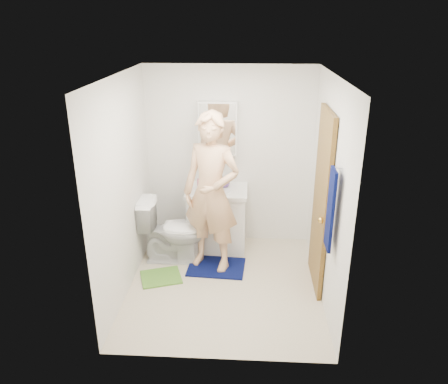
# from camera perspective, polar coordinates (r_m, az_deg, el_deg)

# --- Properties ---
(floor) EXTENTS (2.20, 2.40, 0.02)m
(floor) POSITION_cam_1_polar(r_m,az_deg,el_deg) (5.25, 0.05, -12.13)
(floor) COLOR beige
(floor) RESTS_ON ground
(ceiling) EXTENTS (2.20, 2.40, 0.02)m
(ceiling) POSITION_cam_1_polar(r_m,az_deg,el_deg) (4.39, 0.06, 15.10)
(ceiling) COLOR white
(ceiling) RESTS_ON ground
(wall_back) EXTENTS (2.20, 0.02, 2.40)m
(wall_back) POSITION_cam_1_polar(r_m,az_deg,el_deg) (5.83, 0.73, 4.61)
(wall_back) COLOR silver
(wall_back) RESTS_ON ground
(wall_front) EXTENTS (2.20, 0.02, 2.40)m
(wall_front) POSITION_cam_1_polar(r_m,az_deg,el_deg) (3.59, -1.06, -6.85)
(wall_front) COLOR silver
(wall_front) RESTS_ON ground
(wall_left) EXTENTS (0.02, 2.40, 2.40)m
(wall_left) POSITION_cam_1_polar(r_m,az_deg,el_deg) (4.87, -13.10, 0.51)
(wall_left) COLOR silver
(wall_left) RESTS_ON ground
(wall_right) EXTENTS (0.02, 2.40, 2.40)m
(wall_right) POSITION_cam_1_polar(r_m,az_deg,el_deg) (4.76, 13.52, -0.05)
(wall_right) COLOR silver
(wall_right) RESTS_ON ground
(vanity_cabinet) EXTENTS (0.75, 0.55, 0.80)m
(vanity_cabinet) POSITION_cam_1_polar(r_m,az_deg,el_deg) (5.85, -0.91, -3.73)
(vanity_cabinet) COLOR white
(vanity_cabinet) RESTS_ON floor
(countertop) EXTENTS (0.79, 0.59, 0.05)m
(countertop) POSITION_cam_1_polar(r_m,az_deg,el_deg) (5.68, -0.93, 0.14)
(countertop) COLOR white
(countertop) RESTS_ON vanity_cabinet
(sink_basin) EXTENTS (0.40, 0.40, 0.03)m
(sink_basin) POSITION_cam_1_polar(r_m,az_deg,el_deg) (5.68, -0.94, 0.28)
(sink_basin) COLOR white
(sink_basin) RESTS_ON countertop
(faucet) EXTENTS (0.03, 0.03, 0.12)m
(faucet) POSITION_cam_1_polar(r_m,az_deg,el_deg) (5.82, -0.81, 1.57)
(faucet) COLOR silver
(faucet) RESTS_ON countertop
(medicine_cabinet) EXTENTS (0.50, 0.12, 0.70)m
(medicine_cabinet) POSITION_cam_1_polar(r_m,az_deg,el_deg) (5.66, -0.81, 8.29)
(medicine_cabinet) COLOR white
(medicine_cabinet) RESTS_ON wall_back
(mirror_panel) EXTENTS (0.46, 0.01, 0.66)m
(mirror_panel) POSITION_cam_1_polar(r_m,az_deg,el_deg) (5.60, -0.86, 8.15)
(mirror_panel) COLOR white
(mirror_panel) RESTS_ON wall_back
(door) EXTENTS (0.05, 0.80, 2.05)m
(door) POSITION_cam_1_polar(r_m,az_deg,el_deg) (4.95, 12.55, -1.27)
(door) COLOR brown
(door) RESTS_ON ground
(door_knob) EXTENTS (0.07, 0.07, 0.07)m
(door_knob) POSITION_cam_1_polar(r_m,az_deg,el_deg) (4.69, 12.56, -3.64)
(door_knob) COLOR gold
(door_knob) RESTS_ON door
(towel) EXTENTS (0.03, 0.24, 0.80)m
(towel) POSITION_cam_1_polar(r_m,az_deg,el_deg) (4.21, 13.75, -2.27)
(towel) COLOR #070E46
(towel) RESTS_ON wall_right
(towel_hook) EXTENTS (0.06, 0.02, 0.02)m
(towel_hook) POSITION_cam_1_polar(r_m,az_deg,el_deg) (4.07, 14.83, 3.13)
(towel_hook) COLOR silver
(towel_hook) RESTS_ON wall_right
(toilet) EXTENTS (0.82, 0.47, 0.84)m
(toilet) POSITION_cam_1_polar(r_m,az_deg,el_deg) (5.59, -6.70, -4.99)
(toilet) COLOR white
(toilet) RESTS_ON floor
(bath_mat) EXTENTS (0.73, 0.54, 0.02)m
(bath_mat) POSITION_cam_1_polar(r_m,az_deg,el_deg) (5.56, -1.01, -9.77)
(bath_mat) COLOR #070E46
(bath_mat) RESTS_ON floor
(green_rug) EXTENTS (0.57, 0.52, 0.02)m
(green_rug) POSITION_cam_1_polar(r_m,az_deg,el_deg) (5.42, -8.23, -10.94)
(green_rug) COLOR #589531
(green_rug) RESTS_ON floor
(soap_dispenser) EXTENTS (0.10, 0.10, 0.20)m
(soap_dispenser) POSITION_cam_1_polar(r_m,az_deg,el_deg) (5.64, -3.04, 1.30)
(soap_dispenser) COLOR #CB5F7E
(soap_dispenser) RESTS_ON countertop
(toothbrush_cup) EXTENTS (0.14, 0.14, 0.10)m
(toothbrush_cup) POSITION_cam_1_polar(r_m,az_deg,el_deg) (5.72, 0.13, 1.11)
(toothbrush_cup) COLOR #674496
(toothbrush_cup) RESTS_ON countertop
(man) EXTENTS (0.83, 0.68, 1.94)m
(man) POSITION_cam_1_polar(r_m,az_deg,el_deg) (5.16, -1.67, -0.17)
(man) COLOR #E3AE80
(man) RESTS_ON bath_mat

